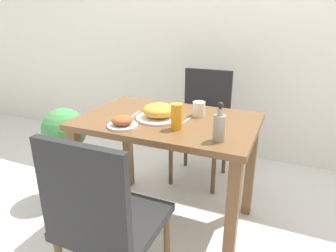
# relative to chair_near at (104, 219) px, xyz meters

# --- Properties ---
(ground_plane) EXTENTS (16.00, 16.00, 0.00)m
(ground_plane) POSITION_rel_chair_near_xyz_m (-0.01, 0.72, -0.52)
(ground_plane) COLOR silver
(wall_back) EXTENTS (8.00, 0.05, 2.60)m
(wall_back) POSITION_rel_chair_near_xyz_m (-0.01, 1.98, 0.78)
(wall_back) COLOR white
(wall_back) RESTS_ON ground_plane
(dining_table) EXTENTS (1.06, 0.70, 0.74)m
(dining_table) POSITION_rel_chair_near_xyz_m (-0.01, 0.72, 0.10)
(dining_table) COLOR brown
(dining_table) RESTS_ON ground_plane
(chair_near) EXTENTS (0.42, 0.42, 0.91)m
(chair_near) POSITION_rel_chair_near_xyz_m (0.00, 0.00, 0.00)
(chair_near) COLOR black
(chair_near) RESTS_ON ground_plane
(chair_far) EXTENTS (0.42, 0.42, 0.91)m
(chair_far) POSITION_rel_chair_near_xyz_m (-0.00, 1.42, 0.00)
(chair_far) COLOR black
(chair_far) RESTS_ON ground_plane
(food_plate) EXTENTS (0.27, 0.27, 0.09)m
(food_plate) POSITION_rel_chair_near_xyz_m (-0.06, 0.69, 0.26)
(food_plate) COLOR white
(food_plate) RESTS_ON dining_table
(side_plate) EXTENTS (0.17, 0.17, 0.06)m
(side_plate) POSITION_rel_chair_near_xyz_m (-0.19, 0.49, 0.25)
(side_plate) COLOR white
(side_plate) RESTS_ON dining_table
(drink_cup) EXTENTS (0.08, 0.08, 0.09)m
(drink_cup) POSITION_rel_chair_near_xyz_m (0.14, 0.84, 0.27)
(drink_cup) COLOR silver
(drink_cup) RESTS_ON dining_table
(juice_glass) EXTENTS (0.06, 0.06, 0.14)m
(juice_glass) POSITION_rel_chair_near_xyz_m (0.10, 0.57, 0.29)
(juice_glass) COLOR orange
(juice_glass) RESTS_ON dining_table
(sauce_bottle) EXTENTS (0.06, 0.06, 0.20)m
(sauce_bottle) POSITION_rel_chair_near_xyz_m (0.35, 0.50, 0.30)
(sauce_bottle) COLOR gray
(sauce_bottle) RESTS_ON dining_table
(fork_utensil) EXTENTS (0.03, 0.16, 0.00)m
(fork_utensil) POSITION_rel_chair_near_xyz_m (-0.23, 0.69, 0.22)
(fork_utensil) COLOR silver
(fork_utensil) RESTS_ON dining_table
(spoon_utensil) EXTENTS (0.02, 0.17, 0.00)m
(spoon_utensil) POSITION_rel_chair_near_xyz_m (0.10, 0.69, 0.22)
(spoon_utensil) COLOR silver
(spoon_utensil) RESTS_ON dining_table
(potted_plant_left) EXTENTS (0.32, 0.32, 0.71)m
(potted_plant_left) POSITION_rel_chair_near_xyz_m (-0.82, 0.70, -0.10)
(potted_plant_left) COLOR #333333
(potted_plant_left) RESTS_ON ground_plane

